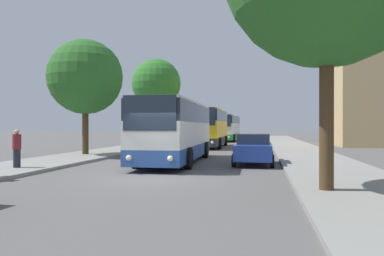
# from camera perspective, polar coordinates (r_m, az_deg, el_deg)

# --- Properties ---
(ground_plane) EXTENTS (300.00, 300.00, 0.00)m
(ground_plane) POSITION_cam_1_polar(r_m,az_deg,el_deg) (14.03, -6.32, -7.75)
(ground_plane) COLOR #565454
(ground_plane) RESTS_ON ground
(sidewalk_right) EXTENTS (4.00, 120.00, 0.15)m
(sidewalk_right) POSITION_cam_1_polar(r_m,az_deg,el_deg) (13.76, 23.11, -7.61)
(sidewalk_right) COLOR gray
(sidewalk_right) RESTS_ON ground_plane
(bus_front) EXTENTS (2.92, 10.49, 3.24)m
(bus_front) POSITION_cam_1_polar(r_m,az_deg,el_deg) (20.22, -2.52, -0.36)
(bus_front) COLOR #2D519E
(bus_front) RESTS_ON ground_plane
(bus_middle) EXTENTS (2.83, 10.38, 3.50)m
(bus_middle) POSITION_cam_1_polar(r_m,az_deg,el_deg) (35.04, 2.70, 0.11)
(bus_middle) COLOR #2D2D2D
(bus_middle) RESTS_ON ground_plane
(bus_rear) EXTENTS (3.07, 10.24, 3.41)m
(bus_rear) POSITION_cam_1_polar(r_m,az_deg,el_deg) (49.57, 5.30, 0.10)
(bus_rear) COLOR #238942
(bus_rear) RESTS_ON ground_plane
(parked_car_right_near) EXTENTS (2.01, 4.07, 1.57)m
(parked_car_right_near) POSITION_cam_1_polar(r_m,az_deg,el_deg) (19.28, 9.37, -3.14)
(parked_car_right_near) COLOR #233D9E
(parked_car_right_near) RESTS_ON ground_plane
(pedestrian_waiting_near) EXTENTS (0.36, 0.36, 1.67)m
(pedestrian_waiting_near) POSITION_cam_1_polar(r_m,az_deg,el_deg) (18.09, -25.13, -2.82)
(pedestrian_waiting_near) COLOR #23232D
(pedestrian_waiting_near) RESTS_ON sidewalk_left
(tree_left_near) EXTENTS (4.85, 4.85, 7.45)m
(tree_left_near) POSITION_cam_1_polar(r_m,az_deg,el_deg) (25.50, -15.95, 7.46)
(tree_left_near) COLOR #47331E
(tree_left_near) RESTS_ON sidewalk_left
(tree_left_far) EXTENTS (4.68, 4.68, 8.24)m
(tree_left_far) POSITION_cam_1_polar(r_m,az_deg,el_deg) (36.05, -5.47, 6.75)
(tree_left_far) COLOR brown
(tree_left_far) RESTS_ON sidewalk_left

